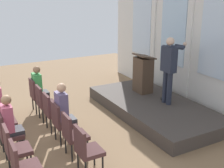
{
  "coord_description": "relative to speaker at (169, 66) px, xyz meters",
  "views": [
    {
      "loc": [
        6.04,
        -0.07,
        3.26
      ],
      "look_at": [
        0.07,
        3.19,
        1.08
      ],
      "focal_mm": 47.16,
      "sensor_mm": 36.0,
      "label": 1
    }
  ],
  "objects": [
    {
      "name": "chair_r0_c2",
      "position": [
        -0.56,
        -3.03,
        -0.84
      ],
      "size": [
        0.46,
        0.44,
        0.94
      ],
      "color": "black",
      "rests_on": "ground"
    },
    {
      "name": "chair_r0_c3",
      "position": [
        0.11,
        -3.03,
        -0.84
      ],
      "size": [
        0.46,
        0.44,
        0.94
      ],
      "color": "black",
      "rests_on": "ground"
    },
    {
      "name": "audience_r1_c1",
      "position": [
        -1.23,
        -4.08,
        -0.65
      ],
      "size": [
        0.36,
        0.39,
        1.3
      ],
      "color": "#2D2D33",
      "rests_on": "ground"
    },
    {
      "name": "chair_r0_c0",
      "position": [
        -1.91,
        -3.03,
        -0.84
      ],
      "size": [
        0.46,
        0.44,
        0.94
      ],
      "color": "black",
      "rests_on": "ground"
    },
    {
      "name": "mic_stand",
      "position": [
        -0.27,
        0.16,
        -0.7
      ],
      "size": [
        0.28,
        0.28,
        1.55
      ],
      "color": "black",
      "rests_on": "stage_platform"
    },
    {
      "name": "chair_r0_c5",
      "position": [
        1.45,
        -3.03,
        -0.84
      ],
      "size": [
        0.46,
        0.44,
        0.94
      ],
      "color": "black",
      "rests_on": "ground"
    },
    {
      "name": "chair_r1_c4",
      "position": [
        0.78,
        -4.17,
        -0.84
      ],
      "size": [
        0.46,
        0.44,
        0.94
      ],
      "color": "black",
      "rests_on": "ground"
    },
    {
      "name": "chair_r0_c4",
      "position": [
        0.78,
        -3.03,
        -0.84
      ],
      "size": [
        0.46,
        0.44,
        0.94
      ],
      "color": "black",
      "rests_on": "ground"
    },
    {
      "name": "stage_platform",
      "position": [
        -0.23,
        -0.27,
        -1.21
      ],
      "size": [
        4.06,
        2.01,
        0.33
      ],
      "primitive_type": "cube",
      "color": "#3F3833",
      "rests_on": "ground"
    },
    {
      "name": "chair_r1_c5",
      "position": [
        1.45,
        -4.17,
        -0.84
      ],
      "size": [
        0.46,
        0.44,
        0.94
      ],
      "color": "black",
      "rests_on": "ground"
    },
    {
      "name": "audience_r0_c0",
      "position": [
        -1.91,
        -2.95,
        -0.65
      ],
      "size": [
        0.36,
        0.39,
        1.3
      ],
      "color": "#2D2D33",
      "rests_on": "ground"
    },
    {
      "name": "chair_r1_c3",
      "position": [
        0.11,
        -4.17,
        -0.84
      ],
      "size": [
        0.46,
        0.44,
        0.94
      ],
      "color": "black",
      "rests_on": "ground"
    },
    {
      "name": "rear_partition",
      "position": [
        -0.18,
        1.03,
        0.84
      ],
      "size": [
        8.38,
        0.14,
        4.45
      ],
      "color": "silver",
      "rests_on": "ground"
    },
    {
      "name": "lectern",
      "position": [
        -1.08,
        -0.05,
        -0.49
      ],
      "size": [
        0.6,
        0.48,
        1.16
      ],
      "color": "#4C3828",
      "rests_on": "stage_platform"
    },
    {
      "name": "audience_r1_c3",
      "position": [
        0.11,
        -4.08,
        -0.64
      ],
      "size": [
        0.36,
        0.39,
        1.31
      ],
      "color": "#2D2D33",
      "rests_on": "ground"
    },
    {
      "name": "speaker",
      "position": [
        0.0,
        0.0,
        0.0
      ],
      "size": [
        0.5,
        0.69,
        1.79
      ],
      "color": "#232838",
      "rests_on": "stage_platform"
    },
    {
      "name": "chair_r1_c2",
      "position": [
        -0.56,
        -4.17,
        -0.84
      ],
      "size": [
        0.46,
        0.44,
        0.94
      ],
      "color": "black",
      "rests_on": "ground"
    },
    {
      "name": "chair_r0_c1",
      "position": [
        -1.23,
        -3.03,
        -0.84
      ],
      "size": [
        0.46,
        0.44,
        0.94
      ],
      "color": "black",
      "rests_on": "ground"
    },
    {
      "name": "audience_r0_c3",
      "position": [
        0.11,
        -2.95,
        -0.61
      ],
      "size": [
        0.36,
        0.39,
        1.38
      ],
      "color": "#2D2D33",
      "rests_on": "ground"
    }
  ]
}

